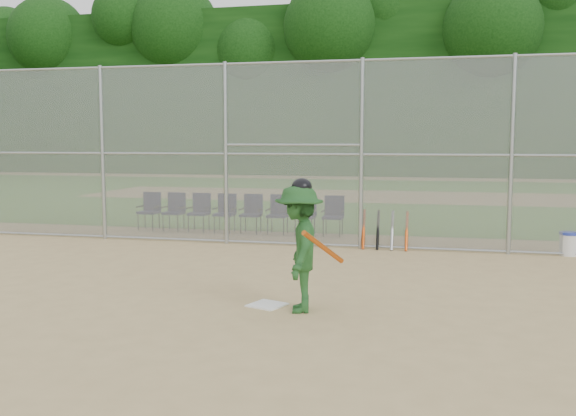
% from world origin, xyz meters
% --- Properties ---
extents(ground, '(100.00, 100.00, 0.00)m').
position_xyz_m(ground, '(0.00, 0.00, 0.00)').
color(ground, tan).
rests_on(ground, ground).
extents(grass_strip, '(100.00, 100.00, 0.00)m').
position_xyz_m(grass_strip, '(0.00, 18.00, 0.01)').
color(grass_strip, '#356B20').
rests_on(grass_strip, ground).
extents(dirt_patch_far, '(24.00, 24.00, 0.00)m').
position_xyz_m(dirt_patch_far, '(0.00, 18.00, 0.01)').
color(dirt_patch_far, tan).
rests_on(dirt_patch_far, ground).
extents(backstop_fence, '(16.09, 0.09, 4.00)m').
position_xyz_m(backstop_fence, '(0.00, 5.00, 2.07)').
color(backstop_fence, gray).
rests_on(backstop_fence, ground).
extents(treeline, '(81.00, 60.00, 11.00)m').
position_xyz_m(treeline, '(0.00, 20.00, 5.50)').
color(treeline, black).
rests_on(treeline, ground).
extents(home_plate, '(0.58, 0.58, 0.02)m').
position_xyz_m(home_plate, '(0.30, -0.06, 0.01)').
color(home_plate, white).
rests_on(home_plate, ground).
extents(batter_at_plate, '(1.05, 1.34, 1.80)m').
position_xyz_m(batter_at_plate, '(0.79, -0.23, 0.87)').
color(batter_at_plate, '#1F4F21').
rests_on(batter_at_plate, ground).
extents(water_cooler, '(0.38, 0.38, 0.48)m').
position_xyz_m(water_cooler, '(5.16, 5.11, 0.24)').
color(water_cooler, white).
rests_on(water_cooler, ground).
extents(spare_bats, '(0.96, 0.38, 0.83)m').
position_xyz_m(spare_bats, '(1.52, 5.01, 0.41)').
color(spare_bats, '#D84C14').
rests_on(spare_bats, ground).
extents(chair_0, '(0.54, 0.52, 0.96)m').
position_xyz_m(chair_0, '(-4.67, 6.65, 0.48)').
color(chair_0, '#0F1038').
rests_on(chair_0, ground).
extents(chair_1, '(0.54, 0.52, 0.96)m').
position_xyz_m(chair_1, '(-3.98, 6.65, 0.48)').
color(chair_1, '#0F1038').
rests_on(chair_1, ground).
extents(chair_2, '(0.54, 0.52, 0.96)m').
position_xyz_m(chair_2, '(-3.29, 6.65, 0.48)').
color(chair_2, '#0F1038').
rests_on(chair_2, ground).
extents(chair_3, '(0.54, 0.52, 0.96)m').
position_xyz_m(chair_3, '(-2.61, 6.65, 0.48)').
color(chair_3, '#0F1038').
rests_on(chair_3, ground).
extents(chair_4, '(0.54, 0.52, 0.96)m').
position_xyz_m(chair_4, '(-1.92, 6.65, 0.48)').
color(chair_4, '#0F1038').
rests_on(chair_4, ground).
extents(chair_5, '(0.54, 0.52, 0.96)m').
position_xyz_m(chair_5, '(-1.24, 6.65, 0.48)').
color(chair_5, '#0F1038').
rests_on(chair_5, ground).
extents(chair_6, '(0.54, 0.52, 0.96)m').
position_xyz_m(chair_6, '(-0.55, 6.65, 0.48)').
color(chair_6, '#0F1038').
rests_on(chair_6, ground).
extents(chair_7, '(0.54, 0.52, 0.96)m').
position_xyz_m(chair_7, '(0.14, 6.65, 0.48)').
color(chair_7, '#0F1038').
rests_on(chair_7, ground).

